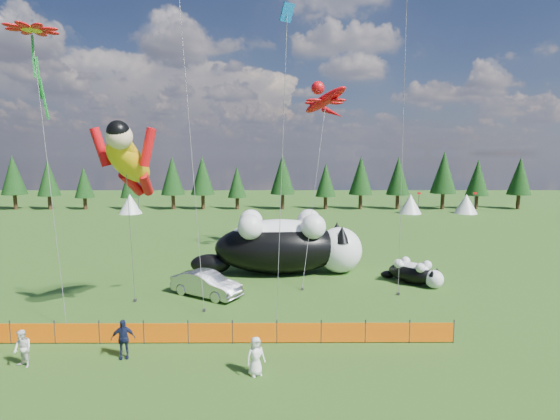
% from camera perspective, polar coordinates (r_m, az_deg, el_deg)
% --- Properties ---
extents(ground, '(160.00, 160.00, 0.00)m').
position_cam_1_polar(ground, '(23.61, -7.91, -13.86)').
color(ground, '#133309').
rests_on(ground, ground).
extents(safety_fence, '(22.06, 0.06, 1.10)m').
position_cam_1_polar(safety_fence, '(20.67, -9.07, -15.55)').
color(safety_fence, '#262626').
rests_on(safety_fence, ground).
extents(tree_line, '(90.00, 4.00, 8.00)m').
position_cam_1_polar(tree_line, '(67.03, -2.91, 3.50)').
color(tree_line, black).
rests_on(tree_line, ground).
extents(festival_tents, '(50.00, 3.20, 2.80)m').
position_cam_1_polar(festival_tents, '(62.72, 6.99, 0.80)').
color(festival_tents, white).
rests_on(festival_tents, ground).
extents(cat_large, '(12.32, 4.71, 4.45)m').
position_cam_1_polar(cat_large, '(31.25, 0.91, -4.46)').
color(cat_large, black).
rests_on(cat_large, ground).
extents(cat_small, '(3.52, 3.48, 1.59)m').
position_cam_1_polar(cat_small, '(30.30, 17.17, -7.81)').
color(cat_small, black).
rests_on(cat_small, ground).
extents(car, '(4.67, 3.69, 1.49)m').
position_cam_1_polar(car, '(26.94, -9.60, -9.51)').
color(car, '#B8B7BC').
rests_on(car, ground).
extents(spectator_b, '(0.87, 0.74, 1.54)m').
position_cam_1_polar(spectator_b, '(21.01, -30.59, -15.35)').
color(spectator_b, white).
rests_on(spectator_b, ground).
extents(spectator_c, '(1.07, 0.71, 1.68)m').
position_cam_1_polar(spectator_c, '(20.10, -19.82, -15.55)').
color(spectator_c, '#151C3C').
rests_on(spectator_c, ground).
extents(spectator_e, '(0.89, 0.77, 1.53)m').
position_cam_1_polar(spectator_e, '(17.77, -3.19, -18.53)').
color(spectator_e, white).
rests_on(spectator_e, ground).
extents(superhero_kite, '(4.78, 5.20, 10.47)m').
position_cam_1_polar(superhero_kite, '(23.13, -19.09, 5.94)').
color(superhero_kite, gold).
rests_on(superhero_kite, ground).
extents(gecko_kite, '(6.78, 13.48, 16.18)m').
position_cam_1_polar(gecko_kite, '(36.76, 5.90, 14.08)').
color(gecko_kite, red).
rests_on(gecko_kite, ground).
extents(flower_kite, '(4.05, 4.82, 15.33)m').
position_cam_1_polar(flower_kite, '(27.69, -29.66, 19.48)').
color(flower_kite, red).
rests_on(flower_kite, ground).
extents(diamond_kite_a, '(2.44, 5.91, 19.75)m').
position_cam_1_polar(diamond_kite_a, '(29.85, -12.98, 24.89)').
color(diamond_kite_a, blue).
rests_on(diamond_kite_a, ground).
extents(diamond_kite_c, '(1.09, 1.49, 15.46)m').
position_cam_1_polar(diamond_kite_c, '(20.77, 0.89, 22.89)').
color(diamond_kite_c, blue).
rests_on(diamond_kite_c, ground).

